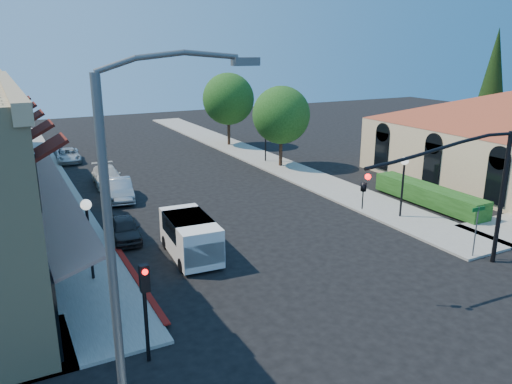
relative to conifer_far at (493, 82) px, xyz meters
name	(u,v)px	position (x,y,z in m)	size (l,w,h in m)	color
ground	(379,320)	(-28.00, -18.00, -6.36)	(120.00, 120.00, 0.00)	black
sidewalk_left	(42,178)	(-36.75, 9.00, -6.30)	(3.50, 50.00, 0.12)	gray
sidewalk_right	(252,155)	(-19.25, 9.00, -6.30)	(3.50, 50.00, 0.12)	gray
curb_red_strip	(132,273)	(-34.90, -10.00, -6.36)	(0.25, 10.00, 0.06)	maroon
mission_building	(510,127)	(-6.01, -6.50, -2.61)	(30.12, 30.12, 6.40)	#CFAF88
hedge	(427,205)	(-16.30, -9.00, -6.36)	(1.40, 8.00, 1.10)	#1A4212
conifer_far	(493,82)	(0.00, 0.00, 0.00)	(3.20, 3.20, 11.00)	black
street_tree_a	(281,115)	(-19.20, 4.00, -2.17)	(4.56, 4.56, 6.48)	black
street_tree_b	(228,99)	(-19.20, 14.00, -1.82)	(4.94, 4.94, 7.02)	black
signal_mast_arm	(471,181)	(-22.14, -16.50, -2.27)	(8.01, 0.39, 6.00)	black
secondary_signal	(145,295)	(-36.00, -16.59, -4.04)	(0.28, 0.42, 3.32)	black
cobra_streetlight	(127,251)	(-37.15, -20.00, -1.09)	(3.60, 0.25, 9.31)	#595B5E
street_name_sign	(477,224)	(-20.50, -15.80, -4.66)	(0.80, 0.06, 2.50)	#595B5E
lamppost_left_near	(87,219)	(-36.50, -10.00, -3.62)	(0.44, 0.44, 3.57)	black
lamppost_left_far	(49,155)	(-36.50, 4.00, -3.62)	(0.44, 0.44, 3.57)	black
lamppost_right_near	(404,172)	(-19.50, -10.00, -3.62)	(0.44, 0.44, 3.57)	black
lamppost_right_far	(266,130)	(-19.50, 6.00, -3.62)	(0.44, 0.44, 3.57)	black
white_van	(191,235)	(-31.99, -9.59, -5.27)	(2.12, 4.38, 1.89)	white
parked_car_a	(125,229)	(-34.20, -6.00, -5.78)	(1.38, 3.42, 1.16)	black
parked_car_b	(120,190)	(-32.80, 1.00, -5.69)	(1.41, 4.05, 1.34)	#A1A3A5
parked_car_c	(107,176)	(-32.80, 5.01, -5.72)	(1.78, 4.39, 1.27)	silver
parked_car_d	(68,155)	(-34.20, 13.89, -5.80)	(1.87, 4.05, 1.12)	#B4B6BA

